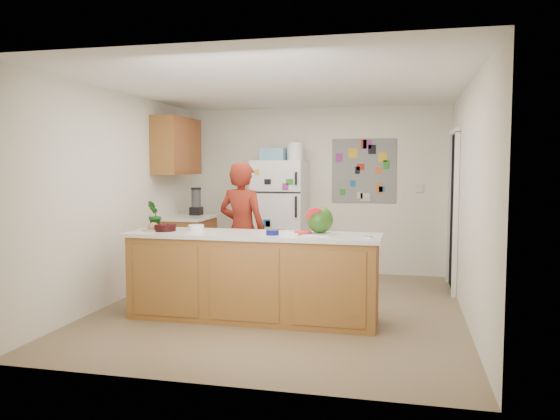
% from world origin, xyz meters
% --- Properties ---
extents(floor, '(4.00, 4.50, 0.02)m').
position_xyz_m(floor, '(0.00, 0.00, -0.01)').
color(floor, brown).
rests_on(floor, ground).
extents(wall_back, '(4.00, 0.02, 2.50)m').
position_xyz_m(wall_back, '(0.00, 2.26, 1.25)').
color(wall_back, beige).
rests_on(wall_back, ground).
extents(wall_left, '(0.02, 4.50, 2.50)m').
position_xyz_m(wall_left, '(-2.01, 0.00, 1.25)').
color(wall_left, beige).
rests_on(wall_left, ground).
extents(wall_right, '(0.02, 4.50, 2.50)m').
position_xyz_m(wall_right, '(2.01, 0.00, 1.25)').
color(wall_right, beige).
rests_on(wall_right, ground).
extents(ceiling, '(4.00, 4.50, 0.02)m').
position_xyz_m(ceiling, '(0.00, 0.00, 2.51)').
color(ceiling, white).
rests_on(ceiling, wall_back).
extents(doorway, '(0.03, 0.85, 2.04)m').
position_xyz_m(doorway, '(1.99, 1.45, 1.02)').
color(doorway, black).
rests_on(doorway, ground).
extents(peninsula_base, '(2.60, 0.62, 0.88)m').
position_xyz_m(peninsula_base, '(-0.20, -0.50, 0.44)').
color(peninsula_base, brown).
rests_on(peninsula_base, floor).
extents(peninsula_top, '(2.68, 0.70, 0.04)m').
position_xyz_m(peninsula_top, '(-0.20, -0.50, 0.90)').
color(peninsula_top, silver).
rests_on(peninsula_top, peninsula_base).
extents(side_counter_base, '(0.60, 0.80, 0.86)m').
position_xyz_m(side_counter_base, '(-1.69, 1.35, 0.43)').
color(side_counter_base, brown).
rests_on(side_counter_base, floor).
extents(side_counter_top, '(0.64, 0.84, 0.04)m').
position_xyz_m(side_counter_top, '(-1.69, 1.35, 0.88)').
color(side_counter_top, silver).
rests_on(side_counter_top, side_counter_base).
extents(upper_cabinets, '(0.35, 1.00, 0.80)m').
position_xyz_m(upper_cabinets, '(-1.82, 1.30, 1.90)').
color(upper_cabinets, brown).
rests_on(upper_cabinets, wall_left).
extents(refrigerator, '(0.75, 0.70, 1.70)m').
position_xyz_m(refrigerator, '(-0.45, 1.88, 0.85)').
color(refrigerator, silver).
rests_on(refrigerator, floor).
extents(fridge_top_bin, '(0.35, 0.28, 0.18)m').
position_xyz_m(fridge_top_bin, '(-0.55, 1.88, 1.79)').
color(fridge_top_bin, '#5999B2').
rests_on(fridge_top_bin, refrigerator).
extents(photo_collage, '(0.95, 0.01, 0.95)m').
position_xyz_m(photo_collage, '(0.75, 2.24, 1.55)').
color(photo_collage, slate).
rests_on(photo_collage, wall_back).
extents(person, '(0.68, 0.52, 1.68)m').
position_xyz_m(person, '(-0.56, 0.31, 0.84)').
color(person, maroon).
rests_on(person, floor).
extents(blender_appliance, '(0.14, 0.14, 0.38)m').
position_xyz_m(blender_appliance, '(-1.64, 1.55, 1.09)').
color(blender_appliance, black).
rests_on(blender_appliance, side_counter_top).
extents(cutting_board, '(0.48, 0.40, 0.01)m').
position_xyz_m(cutting_board, '(0.44, -0.44, 0.93)').
color(cutting_board, white).
rests_on(cutting_board, peninsula_top).
extents(watermelon, '(0.28, 0.28, 0.28)m').
position_xyz_m(watermelon, '(0.50, -0.42, 1.07)').
color(watermelon, '#245F1B').
rests_on(watermelon, cutting_board).
extents(watermelon_slice, '(0.18, 0.18, 0.02)m').
position_xyz_m(watermelon_slice, '(0.34, -0.49, 0.94)').
color(watermelon_slice, '#C1294B').
rests_on(watermelon_slice, cutting_board).
extents(cherry_bowl, '(0.23, 0.23, 0.07)m').
position_xyz_m(cherry_bowl, '(-1.17, -0.53, 0.96)').
color(cherry_bowl, black).
rests_on(cherry_bowl, peninsula_top).
extents(white_bowl, '(0.17, 0.17, 0.06)m').
position_xyz_m(white_bowl, '(-0.87, -0.39, 0.95)').
color(white_bowl, white).
rests_on(white_bowl, peninsula_top).
extents(cobalt_bowl, '(0.14, 0.14, 0.05)m').
position_xyz_m(cobalt_bowl, '(0.04, -0.59, 0.95)').
color(cobalt_bowl, '#0A0D5A').
rests_on(cobalt_bowl, peninsula_top).
extents(plate, '(0.30, 0.30, 0.02)m').
position_xyz_m(plate, '(-1.32, -0.52, 0.93)').
color(plate, beige).
rests_on(plate, peninsula_top).
extents(paper_towel, '(0.21, 0.20, 0.02)m').
position_xyz_m(paper_towel, '(0.23, -0.54, 0.93)').
color(paper_towel, white).
rests_on(paper_towel, peninsula_top).
extents(keys, '(0.10, 0.06, 0.01)m').
position_xyz_m(keys, '(1.00, -0.59, 0.93)').
color(keys, gray).
rests_on(keys, peninsula_top).
extents(potted_plant, '(0.20, 0.22, 0.32)m').
position_xyz_m(potted_plant, '(-1.33, -0.45, 1.08)').
color(potted_plant, '#193D10').
rests_on(potted_plant, peninsula_top).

